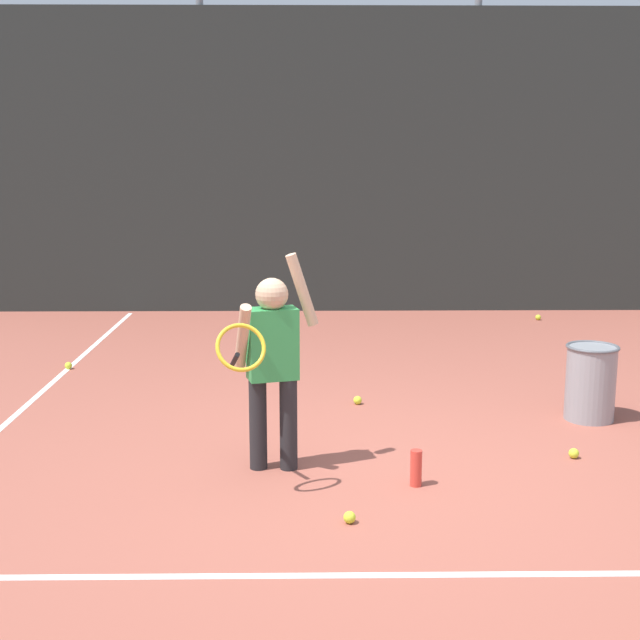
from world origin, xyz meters
TOP-DOWN VIEW (x-y plane):
  - ground_plane at (0.00, 0.00)m, footprint 20.00×20.00m
  - court_line_baseline at (0.00, -1.17)m, footprint 9.00×0.05m
  - court_line_sideline at (-2.59, 1.00)m, footprint 0.05×9.00m
  - back_fence_windscreen at (0.00, 5.68)m, footprint 10.27×0.08m
  - fence_post_1 at (-1.66, 5.74)m, footprint 0.09×0.09m
  - fence_post_2 at (1.66, 5.74)m, footprint 0.09×0.09m
  - tennis_player at (-0.60, 0.19)m, footprint 0.60×0.70m
  - ball_hopper at (1.71, 1.18)m, footprint 0.38×0.38m
  - water_bottle at (0.26, -0.08)m, footprint 0.07×0.07m
  - tennis_ball_0 at (2.36, 5.00)m, footprint 0.07×0.07m
  - tennis_ball_1 at (-0.16, -0.60)m, footprint 0.07×0.07m
  - tennis_ball_2 at (0.01, 1.58)m, footprint 0.07×0.07m
  - tennis_ball_3 at (1.34, 0.36)m, footprint 0.07×0.07m
  - tennis_ball_7 at (-2.58, 2.73)m, footprint 0.07×0.07m

SIDE VIEW (x-z plane):
  - ground_plane at x=0.00m, z-range 0.00..0.00m
  - court_line_baseline at x=0.00m, z-range 0.00..0.00m
  - court_line_sideline at x=-2.59m, z-range 0.00..0.00m
  - tennis_ball_0 at x=2.36m, z-range 0.00..0.07m
  - tennis_ball_1 at x=-0.16m, z-range 0.00..0.07m
  - tennis_ball_2 at x=0.01m, z-range 0.00..0.07m
  - tennis_ball_3 at x=1.34m, z-range 0.00..0.07m
  - tennis_ball_7 at x=-2.58m, z-range 0.00..0.07m
  - water_bottle at x=0.26m, z-range 0.00..0.22m
  - ball_hopper at x=1.71m, z-range 0.01..0.57m
  - tennis_player at x=-0.60m, z-range 0.05..1.40m
  - back_fence_windscreen at x=0.00m, z-range 0.00..3.67m
  - fence_post_1 at x=-1.66m, z-range 0.00..3.82m
  - fence_post_2 at x=1.66m, z-range 0.00..3.82m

